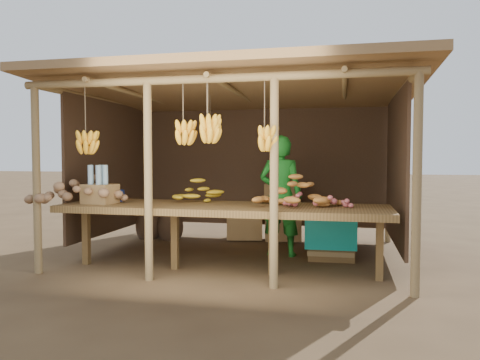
# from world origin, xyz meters

# --- Properties ---
(ground) EXTENTS (60.00, 60.00, 0.00)m
(ground) POSITION_xyz_m (0.00, 0.00, 0.00)
(ground) COLOR brown
(ground) RESTS_ON ground
(stall_structure) EXTENTS (4.70, 3.50, 2.43)m
(stall_structure) POSITION_xyz_m (-0.07, -0.08, 1.91)
(stall_structure) COLOR olive
(stall_structure) RESTS_ON ground
(counter) EXTENTS (3.90, 1.05, 0.80)m
(counter) POSITION_xyz_m (0.00, -0.95, 0.74)
(counter) COLOR brown
(counter) RESTS_ON ground
(potato_heap) EXTENTS (1.18, 0.79, 0.37)m
(potato_heap) POSITION_xyz_m (-1.73, -1.19, 0.99)
(potato_heap) COLOR #906A4A
(potato_heap) RESTS_ON counter
(sweet_potato_heap) EXTENTS (1.16, 0.95, 0.36)m
(sweet_potato_heap) POSITION_xyz_m (0.87, -0.90, 0.98)
(sweet_potato_heap) COLOR #BF7831
(sweet_potato_heap) RESTS_ON counter
(onion_heap) EXTENTS (0.87, 0.66, 0.35)m
(onion_heap) POSITION_xyz_m (1.12, -0.91, 0.98)
(onion_heap) COLOR #C66062
(onion_heap) RESTS_ON counter
(banana_pile) EXTENTS (0.71, 0.58, 0.35)m
(banana_pile) POSITION_xyz_m (-0.43, -0.65, 0.97)
(banana_pile) COLOR gold
(banana_pile) RESTS_ON counter
(tomato_basin) EXTENTS (0.40, 0.40, 0.21)m
(tomato_basin) POSITION_xyz_m (-1.57, -0.78, 0.89)
(tomato_basin) COLOR navy
(tomato_basin) RESTS_ON counter
(bottle_box) EXTENTS (0.41, 0.35, 0.47)m
(bottle_box) POSITION_xyz_m (-1.52, -1.09, 0.98)
(bottle_box) COLOR #9A7445
(bottle_box) RESTS_ON counter
(vendor) EXTENTS (0.65, 0.47, 1.67)m
(vendor) POSITION_xyz_m (0.55, 0.12, 0.83)
(vendor) COLOR #1B7C23
(vendor) RESTS_ON ground
(tarp_crate) EXTENTS (0.68, 0.59, 0.79)m
(tarp_crate) POSITION_xyz_m (1.25, 0.05, 0.33)
(tarp_crate) COLOR brown
(tarp_crate) RESTS_ON ground
(carton_stack) EXTENTS (1.24, 0.52, 0.91)m
(carton_stack) POSITION_xyz_m (0.23, 1.20, 0.40)
(carton_stack) COLOR #9A7445
(carton_stack) RESTS_ON ground
(burlap_sacks) EXTENTS (0.82, 0.43, 0.58)m
(burlap_sacks) POSITION_xyz_m (-1.59, 0.95, 0.25)
(burlap_sacks) COLOR #4A3322
(burlap_sacks) RESTS_ON ground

